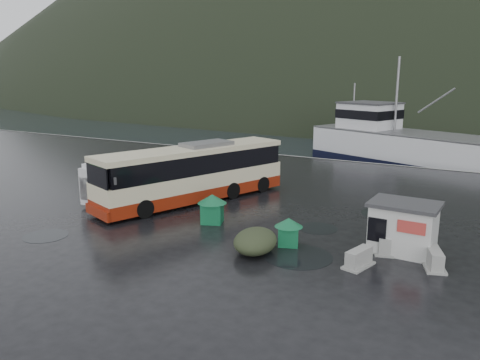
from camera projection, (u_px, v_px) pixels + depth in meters
The scene contains 14 objects.
ground at pixel (227, 216), 26.20m from camera, with size 160.00×160.00×0.00m, color black.
harbor_water at pixel (445, 105), 119.99m from camera, with size 300.00×180.00×0.02m, color black.
quay_edge at pixel (337, 160), 43.25m from camera, with size 160.00×0.60×1.50m, color #999993.
coach_bus at pixel (194, 200), 29.47m from camera, with size 3.19×12.88×3.64m, color beige, non-canonical shape.
white_van at pixel (128, 198), 30.16m from camera, with size 2.18×6.34×2.65m, color silver, non-canonical shape.
waste_bin_left at pixel (212, 222), 25.10m from camera, with size 1.12×1.12×1.56m, color #116338, non-canonical shape.
waste_bin_right at pixel (288, 245), 21.77m from camera, with size 0.95×0.95×1.31m, color #116338, non-canonical shape.
dome_tent at pixel (255, 252), 20.92m from camera, with size 1.89×2.65×1.04m, color #303922, non-canonical shape.
ticket_kiosk at pixel (401, 251), 20.99m from camera, with size 2.93×2.22×2.29m, color silver, non-canonical shape.
jersey_barrier_a at pixel (383, 251), 21.01m from camera, with size 0.80×1.60×0.80m, color #999993, non-canonical shape.
jersey_barrier_b at pixel (358, 266), 19.35m from camera, with size 0.76×1.52×0.76m, color #999993, non-canonical shape.
jersey_barrier_c at pixel (433, 268), 19.24m from camera, with size 0.78×1.57×0.78m, color #999993, non-canonical shape.
fishing_trawler at pixel (421, 154), 46.54m from camera, with size 27.50×6.02×11.00m, color silver, non-canonical shape.
puddles at pixel (285, 234), 23.32m from camera, with size 16.31×14.34×0.01m.
Camera 1 is at (12.84, -21.58, 7.78)m, focal length 35.00 mm.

